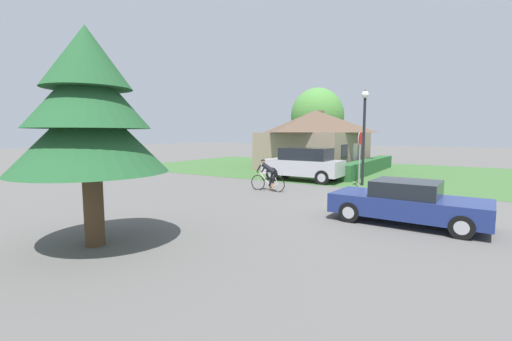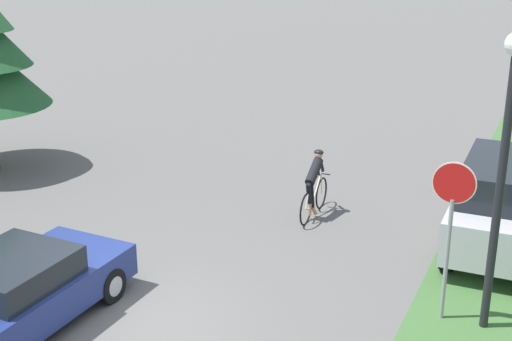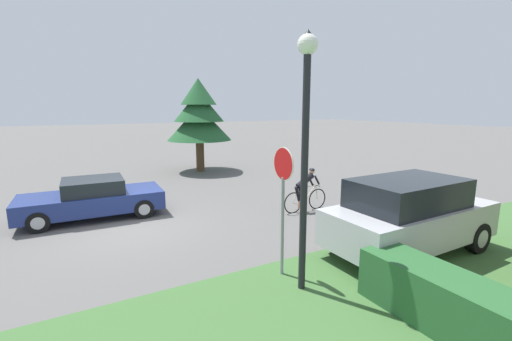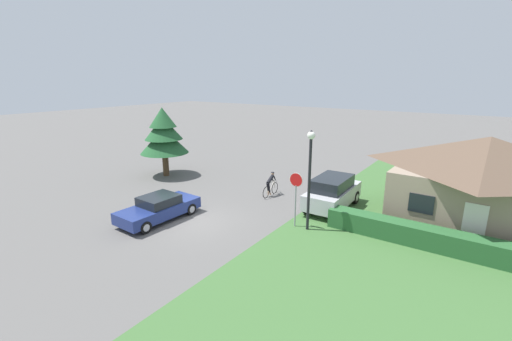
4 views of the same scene
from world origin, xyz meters
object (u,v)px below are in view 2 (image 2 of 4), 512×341
(parked_suv_right, at_px, (506,203))
(street_lamp, at_px, (506,139))
(stop_sign, at_px, (451,211))
(sedan_left_lane, at_px, (13,296))
(cyclist, at_px, (314,186))

(parked_suv_right, xyz_separation_m, street_lamp, (0.10, -3.31, 2.28))
(parked_suv_right, xyz_separation_m, stop_sign, (-0.59, -3.33, 0.99))
(sedan_left_lane, distance_m, street_lamp, 8.13)
(cyclist, relative_size, parked_suv_right, 0.41)
(street_lamp, bearing_deg, sedan_left_lane, -154.72)
(sedan_left_lane, xyz_separation_m, stop_sign, (6.27, 3.27, 1.33))
(stop_sign, bearing_deg, street_lamp, -179.28)
(cyclist, relative_size, street_lamp, 0.37)
(cyclist, height_order, parked_suv_right, parked_suv_right)
(sedan_left_lane, relative_size, cyclist, 2.42)
(cyclist, xyz_separation_m, street_lamp, (4.18, -3.24, 2.52))
(sedan_left_lane, bearing_deg, cyclist, -21.16)
(parked_suv_right, bearing_deg, cyclist, 90.22)
(street_lamp, bearing_deg, parked_suv_right, 91.76)
(stop_sign, height_order, street_lamp, street_lamp)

